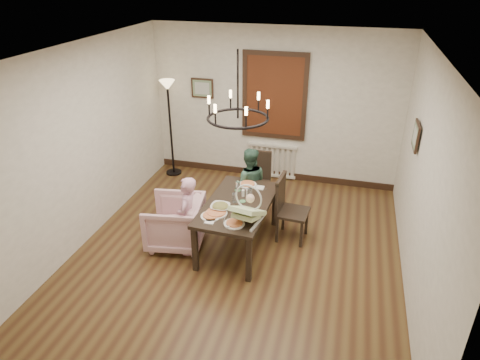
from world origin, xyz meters
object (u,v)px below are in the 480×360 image
at_px(dining_table, 238,208).
at_px(baby_bouncer, 248,209).
at_px(elderly_woman, 188,222).
at_px(chair_right, 293,209).
at_px(drinking_glass, 235,198).
at_px(armchair, 175,222).
at_px(chair_far, 256,181).
at_px(floor_lamp, 171,130).
at_px(seated_man, 249,189).

distance_m(dining_table, baby_bouncer, 0.56).
bearing_deg(baby_bouncer, elderly_woman, -176.67).
distance_m(chair_right, drinking_glass, 0.91).
bearing_deg(drinking_glass, baby_bouncer, -56.16).
relative_size(chair_right, armchair, 1.26).
bearing_deg(chair_far, armchair, -124.11).
height_order(armchair, drinking_glass, drinking_glass).
bearing_deg(elderly_woman, floor_lamp, -155.05).
bearing_deg(baby_bouncer, dining_table, 130.33).
height_order(chair_far, drinking_glass, chair_far).
xyz_separation_m(chair_right, floor_lamp, (-2.59, 1.62, 0.40)).
bearing_deg(floor_lamp, seated_man, -33.13).
bearing_deg(chair_far, floor_lamp, 154.72).
bearing_deg(armchair, chair_far, 138.07).
relative_size(chair_far, baby_bouncer, 1.77).
xyz_separation_m(seated_man, floor_lamp, (-1.81, 1.18, 0.41)).
bearing_deg(drinking_glass, armchair, -167.05).
relative_size(elderly_woman, seated_man, 0.98).
height_order(dining_table, chair_right, chair_right).
bearing_deg(elderly_woman, chair_right, 114.54).
bearing_deg(chair_right, baby_bouncer, 154.55).
height_order(chair_right, floor_lamp, floor_lamp).
distance_m(chair_far, seated_man, 0.36).
relative_size(chair_right, baby_bouncer, 1.87).
bearing_deg(armchair, floor_lamp, -165.25).
relative_size(seated_man, drinking_glass, 7.38).
height_order(seated_man, drinking_glass, seated_man).
distance_m(seated_man, drinking_glass, 0.87).
distance_m(dining_table, drinking_glass, 0.16).
relative_size(armchair, baby_bouncer, 1.49).
relative_size(chair_far, chair_right, 0.94).
relative_size(dining_table, floor_lamp, 0.87).
xyz_separation_m(chair_right, elderly_woman, (-1.36, -0.71, -0.02)).
relative_size(dining_table, elderly_woman, 1.62).
distance_m(chair_right, baby_bouncer, 1.03).
bearing_deg(chair_right, seated_man, 65.45).
height_order(chair_right, drinking_glass, chair_right).
xyz_separation_m(armchair, drinking_glass, (0.84, 0.19, 0.42)).
bearing_deg(seated_man, drinking_glass, 75.37).
xyz_separation_m(chair_right, drinking_glass, (-0.77, -0.38, 0.28)).
xyz_separation_m(chair_far, seated_man, (-0.04, -0.35, 0.02)).
distance_m(chair_right, seated_man, 0.89).
height_order(chair_right, baby_bouncer, baby_bouncer).
bearing_deg(chair_right, dining_table, 123.38).
bearing_deg(elderly_woman, chair_far, 154.34).
bearing_deg(armchair, dining_table, 92.77).
bearing_deg(floor_lamp, dining_table, -47.23).
xyz_separation_m(dining_table, floor_lamp, (-1.86, 2.01, 0.27)).
relative_size(chair_far, drinking_glass, 7.08).
bearing_deg(dining_table, chair_right, 31.00).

